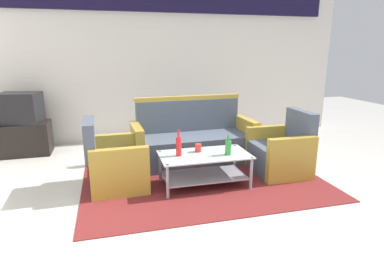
{
  "coord_description": "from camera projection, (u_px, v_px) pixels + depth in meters",
  "views": [
    {
      "loc": [
        -1.28,
        -3.0,
        1.64
      ],
      "look_at": [
        -0.31,
        0.69,
        0.65
      ],
      "focal_mm": 30.2,
      "sensor_mm": 36.0,
      "label": 1
    }
  ],
  "objects": [
    {
      "name": "ground_plane",
      "position": [
        235.0,
        205.0,
        3.54
      ],
      "size": [
        14.0,
        14.0,
        0.0
      ],
      "primitive_type": "plane",
      "color": "beige"
    },
    {
      "name": "wall_back",
      "position": [
        176.0,
        59.0,
        6.02
      ],
      "size": [
        6.52,
        0.19,
        2.8
      ],
      "color": "silver",
      "rests_on": "ground"
    },
    {
      "name": "rug",
      "position": [
        202.0,
        179.0,
        4.24
      ],
      "size": [
        3.03,
        2.18,
        0.01
      ],
      "primitive_type": "cube",
      "color": "maroon",
      "rests_on": "ground"
    },
    {
      "name": "couch",
      "position": [
        193.0,
        142.0,
        4.83
      ],
      "size": [
        1.83,
        0.81,
        0.96
      ],
      "rotation": [
        0.0,
        0.0,
        3.18
      ],
      "color": "#4C5666",
      "rests_on": "rug"
    },
    {
      "name": "armchair_left",
      "position": [
        115.0,
        165.0,
        3.93
      ],
      "size": [
        0.72,
        0.78,
        0.85
      ],
      "rotation": [
        0.0,
        0.0,
        -1.54
      ],
      "color": "#4C5666",
      "rests_on": "rug"
    },
    {
      "name": "armchair_right",
      "position": [
        281.0,
        153.0,
        4.39
      ],
      "size": [
        0.71,
        0.77,
        0.85
      ],
      "rotation": [
        0.0,
        0.0,
        1.56
      ],
      "color": "#4C5666",
      "rests_on": "rug"
    },
    {
      "name": "coffee_table",
      "position": [
        204.0,
        165.0,
        3.98
      ],
      "size": [
        1.1,
        0.6,
        0.4
      ],
      "color": "silver",
      "rests_on": "rug"
    },
    {
      "name": "bottle_red",
      "position": [
        179.0,
        146.0,
        3.86
      ],
      "size": [
        0.07,
        0.07,
        0.32
      ],
      "color": "red",
      "rests_on": "coffee_table"
    },
    {
      "name": "bottle_green",
      "position": [
        228.0,
        147.0,
        3.9
      ],
      "size": [
        0.07,
        0.07,
        0.25
      ],
      "color": "#2D8C38",
      "rests_on": "coffee_table"
    },
    {
      "name": "cup",
      "position": [
        198.0,
        148.0,
        4.03
      ],
      "size": [
        0.08,
        0.08,
        0.1
      ],
      "primitive_type": "cylinder",
      "color": "red",
      "rests_on": "coffee_table"
    },
    {
      "name": "tv_stand",
      "position": [
        24.0,
        139.0,
        5.21
      ],
      "size": [
        0.8,
        0.5,
        0.52
      ],
      "primitive_type": "cube",
      "color": "black",
      "rests_on": "ground"
    },
    {
      "name": "television",
      "position": [
        20.0,
        108.0,
        5.09
      ],
      "size": [
        0.67,
        0.54,
        0.48
      ],
      "rotation": [
        0.0,
        0.0,
        2.96
      ],
      "color": "black",
      "rests_on": "tv_stand"
    }
  ]
}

